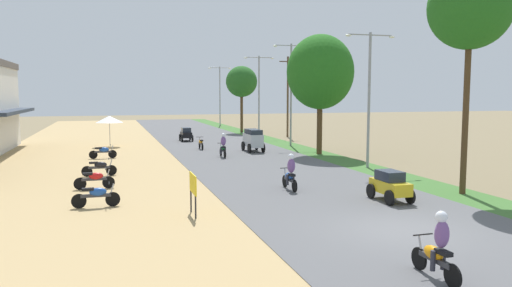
# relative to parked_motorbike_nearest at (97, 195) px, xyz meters

# --- Properties ---
(ground_plane) EXTENTS (180.00, 180.00, 0.00)m
(ground_plane) POSITION_rel_parked_motorbike_nearest_xyz_m (9.31, -6.20, -0.55)
(ground_plane) COLOR #7A6B4C
(road_strip) EXTENTS (9.00, 140.00, 0.08)m
(road_strip) POSITION_rel_parked_motorbike_nearest_xyz_m (9.31, -6.20, -0.51)
(road_strip) COLOR #565659
(road_strip) RESTS_ON ground
(dirt_shoulder) EXTENTS (12.00, 140.00, 0.06)m
(dirt_shoulder) POSITION_rel_parked_motorbike_nearest_xyz_m (-1.19, -6.20, -0.52)
(dirt_shoulder) COLOR tan
(dirt_shoulder) RESTS_ON ground
(parked_motorbike_nearest) EXTENTS (1.80, 0.54, 0.94)m
(parked_motorbike_nearest) POSITION_rel_parked_motorbike_nearest_xyz_m (0.00, 0.00, 0.00)
(parked_motorbike_nearest) COLOR black
(parked_motorbike_nearest) RESTS_ON dirt_shoulder
(parked_motorbike_second) EXTENTS (1.80, 0.54, 0.94)m
(parked_motorbike_second) POSITION_rel_parked_motorbike_nearest_xyz_m (-0.15, 3.82, 0.00)
(parked_motorbike_second) COLOR black
(parked_motorbike_second) RESTS_ON dirt_shoulder
(parked_motorbike_third) EXTENTS (1.80, 0.54, 0.94)m
(parked_motorbike_third) POSITION_rel_parked_motorbike_nearest_xyz_m (-0.00, 7.52, 0.00)
(parked_motorbike_third) COLOR black
(parked_motorbike_third) RESTS_ON dirt_shoulder
(parked_motorbike_fourth) EXTENTS (1.80, 0.54, 0.94)m
(parked_motorbike_fourth) POSITION_rel_parked_motorbike_nearest_xyz_m (0.12, 14.83, 0.00)
(parked_motorbike_fourth) COLOR black
(parked_motorbike_fourth) RESTS_ON dirt_shoulder
(street_signboard) EXTENTS (0.06, 1.30, 1.50)m
(street_signboard) POSITION_rel_parked_motorbike_nearest_xyz_m (3.35, -2.27, 0.55)
(street_signboard) COLOR #262628
(street_signboard) RESTS_ON dirt_shoulder
(vendor_umbrella) EXTENTS (2.20, 2.20, 2.52)m
(vendor_umbrella) POSITION_rel_parked_motorbike_nearest_xyz_m (0.58, 22.66, 1.75)
(vendor_umbrella) COLOR #99999E
(vendor_umbrella) RESTS_ON dirt_shoulder
(median_tree_nearest) EXTENTS (3.50, 3.50, 9.73)m
(median_tree_nearest) POSITION_rel_parked_motorbike_nearest_xyz_m (15.23, -1.87, 7.42)
(median_tree_nearest) COLOR #4C351E
(median_tree_nearest) RESTS_ON median_strip
(median_tree_second) EXTENTS (4.78, 4.78, 8.54)m
(median_tree_second) POSITION_rel_parked_motorbike_nearest_xyz_m (15.05, 12.96, 5.37)
(median_tree_second) COLOR #4C351E
(median_tree_second) RESTS_ON median_strip
(median_tree_third) EXTENTS (3.50, 3.50, 7.42)m
(median_tree_third) POSITION_rel_parked_motorbike_nearest_xyz_m (14.89, 33.92, 5.16)
(median_tree_third) COLOR #4C351E
(median_tree_third) RESTS_ON median_strip
(streetlamp_near) EXTENTS (3.16, 0.20, 7.86)m
(streetlamp_near) POSITION_rel_parked_motorbike_nearest_xyz_m (15.11, 6.12, 4.03)
(streetlamp_near) COLOR gray
(streetlamp_near) RESTS_ON median_strip
(streetlamp_mid) EXTENTS (3.16, 0.20, 8.44)m
(streetlamp_mid) POSITION_rel_parked_motorbike_nearest_xyz_m (15.11, 18.93, 4.33)
(streetlamp_mid) COLOR gray
(streetlamp_mid) RESTS_ON median_strip
(streetlamp_far) EXTENTS (3.16, 0.20, 8.11)m
(streetlamp_far) POSITION_rel_parked_motorbike_nearest_xyz_m (15.11, 28.00, 4.16)
(streetlamp_far) COLOR gray
(streetlamp_far) RESTS_ON median_strip
(streetlamp_farthest) EXTENTS (3.16, 0.20, 7.99)m
(streetlamp_farthest) POSITION_rel_parked_motorbike_nearest_xyz_m (15.11, 46.09, 4.10)
(streetlamp_farthest) COLOR gray
(streetlamp_farthest) RESTS_ON median_strip
(utility_pole_near) EXTENTS (1.80, 0.20, 8.12)m
(utility_pole_near) POSITION_rel_parked_motorbike_nearest_xyz_m (18.00, 27.47, 3.70)
(utility_pole_near) COLOR brown
(utility_pole_near) RESTS_ON ground
(car_hatchback_yellow) EXTENTS (1.04, 2.00, 1.23)m
(car_hatchback_yellow) POSITION_rel_parked_motorbike_nearest_xyz_m (11.35, -2.31, 0.19)
(car_hatchback_yellow) COLOR gold
(car_hatchback_yellow) RESTS_ON road_strip
(car_van_silver) EXTENTS (1.19, 2.41, 1.67)m
(car_van_silver) POSITION_rel_parked_motorbike_nearest_xyz_m (10.87, 15.69, 0.47)
(car_van_silver) COLOR #B7BCC1
(car_van_silver) RESTS_ON road_strip
(car_hatchback_black) EXTENTS (1.04, 2.00, 1.23)m
(car_hatchback_black) POSITION_rel_parked_motorbike_nearest_xyz_m (7.28, 25.29, 0.19)
(car_hatchback_black) COLOR black
(car_hatchback_black) RESTS_ON road_strip
(motorbike_foreground_rider) EXTENTS (0.54, 1.80, 1.66)m
(motorbike_foreground_rider) POSITION_rel_parked_motorbike_nearest_xyz_m (7.76, -10.07, 0.30)
(motorbike_foreground_rider) COLOR black
(motorbike_foreground_rider) RESTS_ON road_strip
(motorbike_ahead_second) EXTENTS (0.54, 1.80, 1.66)m
(motorbike_ahead_second) POSITION_rel_parked_motorbike_nearest_xyz_m (8.28, 0.98, 0.30)
(motorbike_ahead_second) COLOR black
(motorbike_ahead_second) RESTS_ON road_strip
(motorbike_ahead_third) EXTENTS (0.54, 1.80, 1.66)m
(motorbike_ahead_third) POSITION_rel_parked_motorbike_nearest_xyz_m (7.95, 13.05, 0.30)
(motorbike_ahead_third) COLOR black
(motorbike_ahead_third) RESTS_ON road_strip
(motorbike_ahead_fourth) EXTENTS (0.54, 1.80, 0.94)m
(motorbike_ahead_fourth) POSITION_rel_parked_motorbike_nearest_xyz_m (7.38, 18.27, 0.02)
(motorbike_ahead_fourth) COLOR black
(motorbike_ahead_fourth) RESTS_ON road_strip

